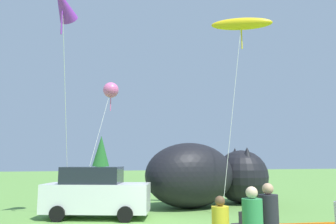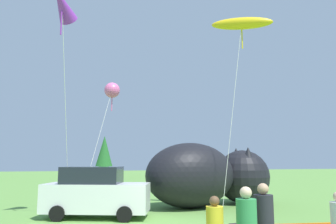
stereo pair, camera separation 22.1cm
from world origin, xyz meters
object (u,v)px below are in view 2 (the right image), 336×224
kite_pink_octopus (112,90)px  parked_car (96,193)px  folding_chair (241,223)px  spectator_in_blue_shirt (264,224)px  inflatable_cat (207,177)px  kite_purple_delta (62,5)px  kite_yellow_hero (242,24)px

kite_pink_octopus → parked_car: bearing=-99.5°
folding_chair → spectator_in_blue_shirt: bearing=159.6°
inflatable_cat → folding_chair: bearing=-116.9°
folding_chair → inflatable_cat: (1.56, 6.93, 0.97)m
spectator_in_blue_shirt → kite_purple_delta: (-4.91, 6.72, 7.61)m
kite_purple_delta → spectator_in_blue_shirt: bearing=-53.9°
inflatable_cat → kite_yellow_hero: (1.20, -2.03, 7.61)m
parked_car → folding_chair: parked_car is taller
kite_yellow_hero → kite_purple_delta: kite_yellow_hero is taller
kite_purple_delta → folding_chair: bearing=-34.8°
folding_chair → kite_pink_octopus: size_ratio=0.12×
spectator_in_blue_shirt → kite_pink_octopus: (-2.32, 13.53, 5.58)m
folding_chair → kite_purple_delta: (-5.72, 3.98, 8.12)m
parked_car → inflatable_cat: 6.02m
parked_car → inflatable_cat: (5.68, 1.97, 0.47)m
folding_chair → kite_yellow_hero: size_ratio=0.09×
inflatable_cat → kite_purple_delta: 10.62m
parked_car → spectator_in_blue_shirt: bearing=-49.4°
spectator_in_blue_shirt → kite_pink_octopus: kite_pink_octopus is taller
folding_chair → spectator_in_blue_shirt: (-0.81, -2.75, 0.51)m
kite_yellow_hero → kite_purple_delta: 8.54m
inflatable_cat → kite_pink_octopus: bearing=126.4°
parked_car → spectator_in_blue_shirt: parked_car is taller
folding_chair → spectator_in_blue_shirt: spectator_in_blue_shirt is taller
kite_pink_octopus → kite_yellow_hero: 8.69m
parked_car → kite_pink_octopus: size_ratio=0.64×
inflatable_cat → spectator_in_blue_shirt: inflatable_cat is taller
kite_yellow_hero → spectator_in_blue_shirt: bearing=-115.0°
parked_car → spectator_in_blue_shirt: (3.30, -7.71, 0.01)m
parked_car → kite_yellow_hero: kite_yellow_hero is taller
parked_car → kite_pink_octopus: bearing=97.8°
inflatable_cat → spectator_in_blue_shirt: size_ratio=3.94×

